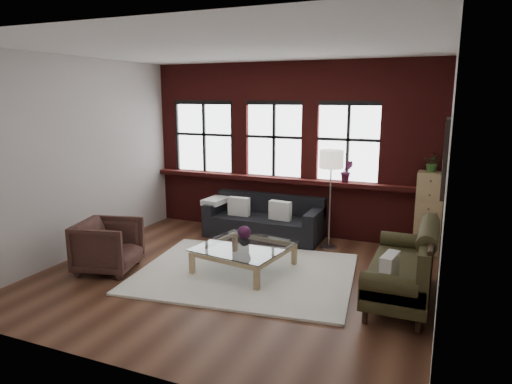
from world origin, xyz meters
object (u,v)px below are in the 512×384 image
at_px(armchair, 108,246).
at_px(vase, 244,240).
at_px(coffee_table, 244,258).
at_px(drawer_chest, 429,213).
at_px(floor_lamp, 330,196).
at_px(vintage_settee, 401,261).
at_px(dark_sofa, 264,218).

distance_m(armchair, vase, 2.04).
distance_m(coffee_table, drawer_chest, 3.19).
bearing_deg(armchair, vase, -81.80).
distance_m(vase, drawer_chest, 3.16).
relative_size(drawer_chest, floor_lamp, 0.74).
distance_m(vintage_settee, vase, 2.25).
distance_m(drawer_chest, floor_lamp, 1.64).
relative_size(vintage_settee, floor_lamp, 1.04).
height_order(dark_sofa, coffee_table, dark_sofa).
distance_m(armchair, coffee_table, 2.05).
height_order(vase, floor_lamp, floor_lamp).
height_order(dark_sofa, armchair, same).
height_order(dark_sofa, vintage_settee, vintage_settee).
height_order(armchair, drawer_chest, drawer_chest).
xyz_separation_m(drawer_chest, floor_lamp, (-1.57, -0.41, 0.24)).
bearing_deg(vase, coffee_table, -116.57).
bearing_deg(floor_lamp, armchair, -140.30).
bearing_deg(coffee_table, floor_lamp, 59.49).
distance_m(dark_sofa, coffee_table, 1.69).
xyz_separation_m(dark_sofa, armchair, (-1.54, -2.42, 0.00)).
bearing_deg(vintage_settee, drawer_chest, 83.64).
relative_size(armchair, floor_lamp, 0.46).
bearing_deg(armchair, vintage_settee, -95.07).
xyz_separation_m(dark_sofa, coffee_table, (0.35, -1.64, -0.19)).
height_order(armchair, floor_lamp, floor_lamp).
bearing_deg(vintage_settee, vase, 177.15).
height_order(vintage_settee, drawer_chest, drawer_chest).
distance_m(vintage_settee, floor_lamp, 2.16).
bearing_deg(coffee_table, drawer_chest, 38.26).
xyz_separation_m(coffee_table, vase, (0.00, 0.00, 0.28)).
bearing_deg(vase, floor_lamp, 59.49).
relative_size(vase, drawer_chest, 0.12).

